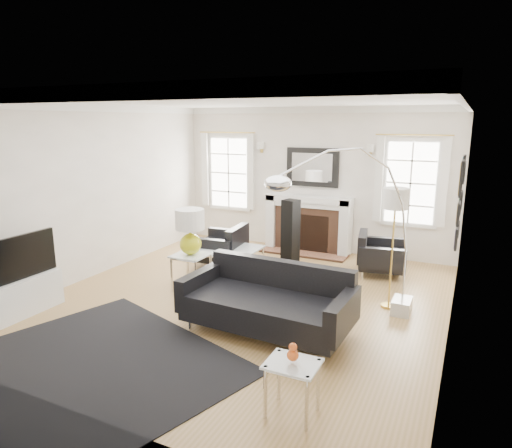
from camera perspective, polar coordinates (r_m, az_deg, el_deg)
The scene contains 25 objects.
floor at distance 6.74m, azimuth -1.53°, elevation -9.38°, with size 6.00×6.00×0.00m, color olive.
back_wall at distance 9.08m, azimuth 7.10°, elevation 5.50°, with size 5.50×0.04×2.80m, color white.
front_wall at distance 3.99m, azimuth -21.74°, elevation -4.84°, with size 5.50×0.04×2.80m, color white.
left_wall at distance 7.96m, azimuth -19.54°, elevation 3.82°, with size 0.04×6.00×2.80m, color white.
right_wall at distance 5.66m, azimuth 23.99°, elevation 0.02°, with size 0.04×6.00×2.80m, color white.
ceiling at distance 6.24m, azimuth -1.69°, elevation 15.16°, with size 5.50×6.00×0.02m, color white.
crown_molding at distance 6.24m, azimuth -1.69°, elevation 14.61°, with size 5.50×6.00×0.12m, color white.
fireplace at distance 9.04m, azimuth 6.53°, elevation -0.05°, with size 1.70×0.69×1.11m.
mantel_mirror at distance 9.01m, azimuth 7.05°, elevation 7.04°, with size 1.05×0.07×0.75m.
window_left at distance 9.77m, azimuth -3.39°, elevation 6.43°, with size 1.24×0.15×1.62m.
window_right at distance 8.62m, azimuth 18.77°, elevation 4.91°, with size 1.24×0.15×1.62m.
gallery_wall at distance 6.92m, azimuth 24.22°, elevation 3.28°, with size 0.04×1.73×1.29m.
tv_unit at distance 6.91m, azimuth -27.04°, elevation -7.36°, with size 0.35×1.00×1.09m.
area_rug at distance 5.35m, azimuth -19.60°, elevation -16.33°, with size 2.88×2.40×0.01m, color black.
sofa at distance 5.67m, azimuth 1.62°, elevation -9.78°, with size 2.11×1.04×0.67m.
armchair_left at distance 8.16m, azimuth -4.19°, elevation -2.90°, with size 0.88×0.96×0.60m.
armchair_right at distance 7.98m, azimuth 15.08°, elevation -3.81°, with size 0.90×0.97×0.58m.
coffee_table at distance 7.79m, azimuth -3.23°, elevation -3.32°, with size 0.93×0.93×0.41m.
side_table_left at distance 7.03m, azimuth -8.12°, elevation -4.62°, with size 0.51×0.51×0.56m.
nesting_table at distance 4.19m, azimuth 4.57°, elevation -18.25°, with size 0.46×0.38×0.50m.
gourd_lamp at distance 6.90m, azimuth -8.25°, elevation -0.58°, with size 0.44×0.44×0.70m.
orange_vase at distance 4.08m, azimuth 4.62°, elevation -15.77°, with size 0.10×0.10×0.17m.
arc_floor_lamp at distance 5.79m, azimuth 11.10°, elevation -0.37°, with size 1.63×1.51×2.31m.
stick_floor_lamp at distance 6.33m, azimuth 17.03°, elevation 2.31°, with size 0.34×0.34×1.68m.
speaker_tower at distance 7.94m, azimuth 4.33°, elevation -1.32°, with size 0.24×0.24×1.22m, color black.
Camera 1 is at (2.85, -5.54, 2.55)m, focal length 32.00 mm.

